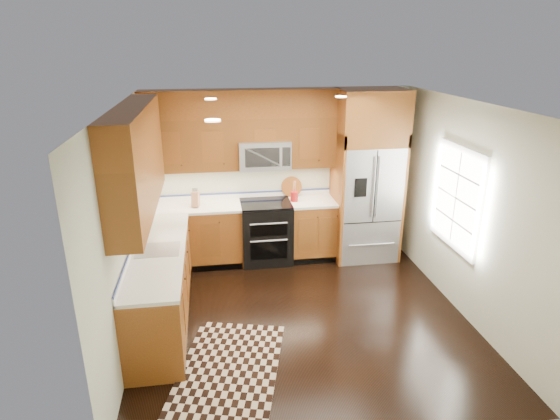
{
  "coord_description": "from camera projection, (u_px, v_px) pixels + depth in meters",
  "views": [
    {
      "loc": [
        -1.03,
        -4.93,
        3.25
      ],
      "look_at": [
        -0.19,
        0.6,
        1.21
      ],
      "focal_mm": 30.0,
      "sensor_mm": 36.0,
      "label": 1
    }
  ],
  "objects": [
    {
      "name": "wall_left",
      "position": [
        125.0,
        229.0,
        5.11
      ],
      "size": [
        0.02,
        4.0,
        2.6
      ],
      "primitive_type": "cube",
      "color": "#B1B8A5",
      "rests_on": "ground"
    },
    {
      "name": "countertop",
      "position": [
        210.0,
        223.0,
        6.31
      ],
      "size": [
        2.86,
        3.01,
        0.04
      ],
      "color": "silver",
      "rests_on": "base_cabinets"
    },
    {
      "name": "sink_faucet",
      "position": [
        155.0,
        245.0,
        5.47
      ],
      "size": [
        0.54,
        0.44,
        0.37
      ],
      "color": "#B2B2B7",
      "rests_on": "countertop"
    },
    {
      "name": "utensil_crock",
      "position": [
        294.0,
        194.0,
        7.09
      ],
      "size": [
        0.13,
        0.13,
        0.32
      ],
      "color": "maroon",
      "rests_on": "countertop"
    },
    {
      "name": "window",
      "position": [
        457.0,
        198.0,
        5.82
      ],
      "size": [
        0.04,
        1.1,
        1.3
      ],
      "color": "white",
      "rests_on": "ground"
    },
    {
      "name": "ground",
      "position": [
        303.0,
        316.0,
        5.84
      ],
      "size": [
        4.0,
        4.0,
        0.0
      ],
      "primitive_type": "plane",
      "color": "black",
      "rests_on": "ground"
    },
    {
      "name": "microwave",
      "position": [
        264.0,
        154.0,
        6.91
      ],
      "size": [
        0.76,
        0.4,
        0.42
      ],
      "color": "#B2B2B7",
      "rests_on": "ground"
    },
    {
      "name": "knife_block",
      "position": [
        195.0,
        199.0,
        6.86
      ],
      "size": [
        0.12,
        0.16,
        0.28
      ],
      "color": "#B47857",
      "rests_on": "countertop"
    },
    {
      "name": "wall_back",
      "position": [
        279.0,
        174.0,
        7.25
      ],
      "size": [
        4.0,
        0.02,
        2.6
      ],
      "primitive_type": "cube",
      "color": "#B1B8A5",
      "rests_on": "ground"
    },
    {
      "name": "wall_right",
      "position": [
        466.0,
        211.0,
        5.67
      ],
      "size": [
        0.02,
        4.0,
        2.6
      ],
      "primitive_type": "cube",
      "color": "#B1B8A5",
      "rests_on": "ground"
    },
    {
      "name": "refrigerator",
      "position": [
        367.0,
        176.0,
        7.09
      ],
      "size": [
        0.98,
        0.75,
        2.6
      ],
      "color": "#B2B2B7",
      "rests_on": "ground"
    },
    {
      "name": "range",
      "position": [
        266.0,
        232.0,
        7.19
      ],
      "size": [
        0.76,
        0.67,
        0.95
      ],
      "color": "black",
      "rests_on": "ground"
    },
    {
      "name": "rug",
      "position": [
        229.0,
        370.0,
        4.88
      ],
      "size": [
        1.39,
        1.87,
        0.01
      ],
      "primitive_type": "cube",
      "rotation": [
        0.0,
        0.0,
        -0.25
      ],
      "color": "black",
      "rests_on": "ground"
    },
    {
      "name": "base_cabinets",
      "position": [
        201.0,
        259.0,
        6.35
      ],
      "size": [
        2.85,
        3.0,
        0.9
      ],
      "color": "brown",
      "rests_on": "ground"
    },
    {
      "name": "cutting_board",
      "position": [
        291.0,
        196.0,
        7.34
      ],
      "size": [
        0.39,
        0.39,
        0.02
      ],
      "primitive_type": "cylinder",
      "rotation": [
        0.0,
        0.0,
        -0.25
      ],
      "color": "brown",
      "rests_on": "countertop"
    },
    {
      "name": "upper_cabinets",
      "position": [
        201.0,
        141.0,
        5.99
      ],
      "size": [
        2.85,
        3.0,
        1.15
      ],
      "color": "brown",
      "rests_on": "ground"
    }
  ]
}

